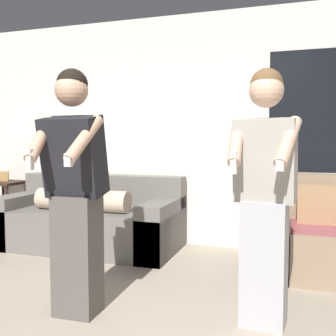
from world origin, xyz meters
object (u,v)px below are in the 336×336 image
(armchair, at_px, (317,240))
(person_right, at_px, (265,195))
(side_table, at_px, (5,190))
(person_left, at_px, (75,190))
(couch, at_px, (90,221))

(armchair, distance_m, person_right, 1.42)
(armchair, height_order, side_table, armchair)
(side_table, relative_size, person_right, 0.50)
(armchair, relative_size, side_table, 1.05)
(armchair, relative_size, person_right, 0.53)
(armchair, distance_m, side_table, 3.87)
(armchair, height_order, person_left, person_left)
(couch, xyz_separation_m, armchair, (2.46, -0.14, 0.00))
(person_left, distance_m, person_right, 1.29)
(armchair, xyz_separation_m, person_left, (-1.66, -1.48, 0.58))
(side_table, bearing_deg, couch, -9.40)
(armchair, relative_size, person_left, 0.52)
(couch, distance_m, side_table, 1.43)
(side_table, bearing_deg, armchair, -5.44)
(side_table, xyz_separation_m, person_right, (3.45, -1.61, 0.29))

